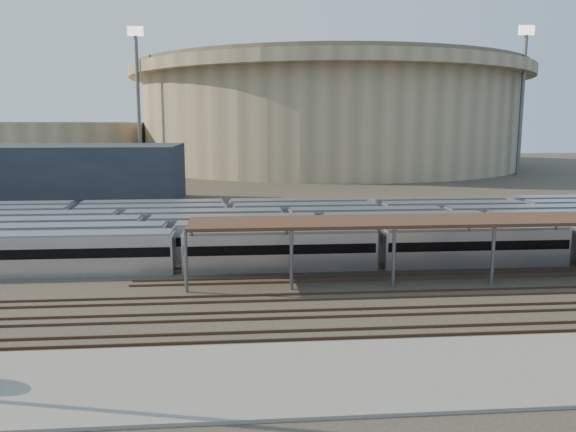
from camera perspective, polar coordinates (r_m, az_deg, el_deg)
The scene contains 11 objects.
ground at distance 45.54m, azimuth -0.23°, elevation -7.98°, with size 420.00×420.00×0.00m, color #383026.
apron at distance 31.40m, azimuth -7.39°, elevation -16.12°, with size 50.00×9.00×0.20m, color gray.
subway_trains at distance 63.00m, azimuth -2.27°, elevation -1.42°, with size 129.57×23.90×3.60m.
inspection_shed at distance 54.45m, azimuth 23.14°, elevation -0.47°, with size 60.30×6.00×5.30m.
empty_tracks at distance 40.78m, azimuth 0.35°, elevation -9.94°, with size 170.00×9.62×0.18m.
stadium at distance 185.56m, azimuth 4.02°, elevation 10.23°, with size 124.00×124.00×32.50m.
secondary_arena at distance 182.41m, azimuth -23.08°, elevation 6.55°, with size 56.00×56.00×14.00m, color tan.
service_building at distance 103.60m, azimuth -22.61°, elevation 3.89°, with size 42.00×20.00×10.00m, color #1E232D.
floodlight_0 at distance 155.76m, azimuth -14.98°, elevation 11.65°, with size 4.00×1.00×38.40m.
floodlight_2 at distance 161.24m, azimuth 22.70°, elevation 11.16°, with size 4.00×1.00×38.40m.
floodlight_3 at distance 203.56m, azimuth -6.84°, elevation 11.28°, with size 4.00×1.00×38.40m.
Camera 1 is at (-3.53, -43.33, 13.56)m, focal length 35.00 mm.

